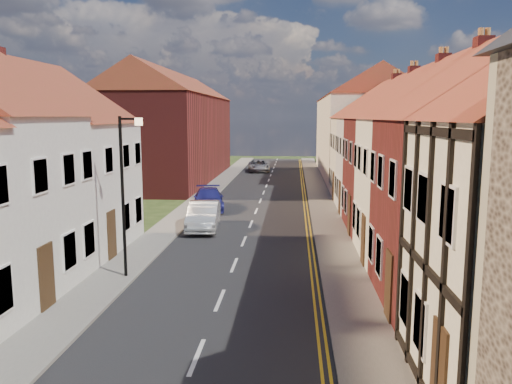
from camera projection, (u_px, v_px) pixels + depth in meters
road at (251, 224)px, 28.53m from camera, size 7.00×90.00×0.02m
pavement_left at (175, 222)px, 28.85m from camera, size 1.80×90.00×0.12m
pavement_right at (328, 225)px, 28.19m from camera, size 1.80×90.00×0.12m
cottage_r_cream_mid at (459, 156)px, 20.74m from camera, size 8.30×5.20×9.00m
cottage_r_pink at (426, 148)px, 26.07m from camera, size 8.30×6.00×9.00m
cottage_r_white_far at (404, 143)px, 31.39m from camera, size 8.30×5.20×9.00m
cottage_r_cream_far at (388, 139)px, 36.72m from camera, size 8.30×6.00×9.00m
cottage_l_pink at (34, 155)px, 22.51m from camera, size 8.30×6.30×8.80m
block_right_far at (361, 125)px, 51.68m from camera, size 8.30×24.20×10.50m
block_left_far at (173, 125)px, 48.16m from camera, size 8.30×24.20×10.50m
lamppost at (125, 187)px, 18.43m from camera, size 0.88×0.15×6.00m
car_mid at (204, 216)px, 27.21m from camera, size 1.97×4.66×1.50m
car_far at (209, 199)px, 33.03m from camera, size 2.76×5.05×1.39m
car_distant at (259, 166)px, 55.74m from camera, size 2.79×5.00×1.32m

